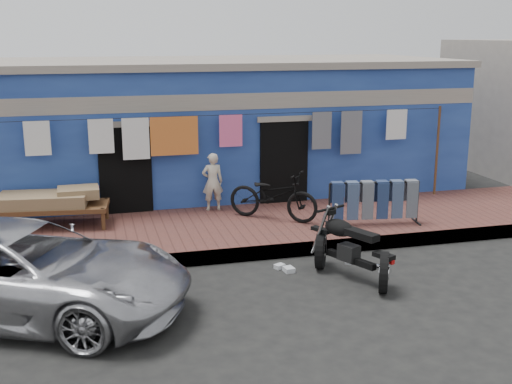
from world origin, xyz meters
name	(u,v)px	position (x,y,z in m)	size (l,w,h in m)	color
ground	(288,292)	(0.00, 0.00, 0.00)	(80.00, 80.00, 0.00)	black
sidewalk	(243,230)	(0.00, 3.00, 0.12)	(28.00, 3.00, 0.25)	brown
curb	(262,253)	(0.00, 1.55, 0.12)	(28.00, 0.10, 0.25)	gray
building	(206,126)	(0.00, 6.99, 1.69)	(12.20, 5.20, 3.36)	navy
clothesline	(222,138)	(-0.15, 4.25, 1.80)	(10.06, 0.06, 2.10)	brown
car	(22,270)	(-3.94, 0.16, 0.69)	(2.23, 4.91, 1.38)	silver
seated_person	(213,182)	(-0.39, 4.20, 0.88)	(0.45, 0.30, 1.26)	beige
bicycle	(273,190)	(0.67, 3.18, 0.87)	(0.67, 1.91, 1.24)	black
motorcycle	(351,247)	(1.16, 0.24, 0.57)	(1.30, 1.86, 1.14)	black
charpoy	(55,208)	(-3.63, 3.81, 0.61)	(2.26, 1.27, 0.72)	brown
jeans_rack	(374,202)	(2.52, 2.32, 0.71)	(1.95, 0.65, 0.92)	black
litter_a	(280,266)	(0.17, 1.03, 0.04)	(0.17, 0.13, 0.07)	silver
litter_b	(349,261)	(1.43, 0.96, 0.04)	(0.16, 0.12, 0.08)	silver
litter_c	(289,269)	(0.28, 0.84, 0.04)	(0.20, 0.16, 0.08)	silver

